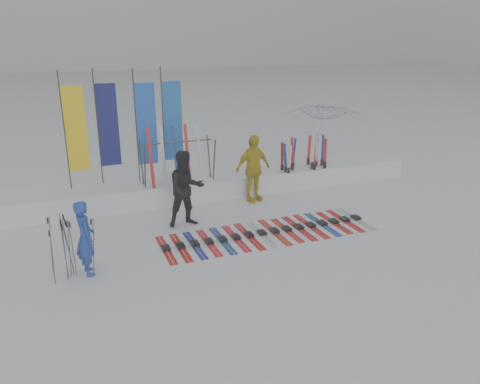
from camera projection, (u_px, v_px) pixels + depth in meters
name	position (u px, v px, depth m)	size (l,w,h in m)	color
ground	(258.00, 258.00, 10.26)	(120.00, 120.00, 0.00)	white
snow_bank	(198.00, 185.00, 14.21)	(14.00, 1.60, 0.60)	white
person_blue	(85.00, 238.00, 9.35)	(0.57, 0.38, 1.57)	#1C3BA4
person_black	(186.00, 189.00, 11.72)	(0.95, 0.74, 1.95)	black
person_yellow	(253.00, 168.00, 13.50)	(1.15, 0.48, 1.97)	gold
tent_canopy	(323.00, 140.00, 15.83)	(2.76, 2.81, 2.53)	white
ski_row	(269.00, 232.00, 11.51)	(5.29, 1.70, 0.07)	red
pole_cluster	(70.00, 248.00, 9.34)	(0.89, 0.70, 1.26)	#595B60
feather_flags	(126.00, 125.00, 13.09)	(3.29, 0.29, 3.20)	#383A3F
ski_rack	(178.00, 156.00, 13.28)	(2.04, 0.80, 1.23)	#383A3F
upright_skis	(306.00, 162.00, 14.93)	(1.54, 0.78, 1.69)	navy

